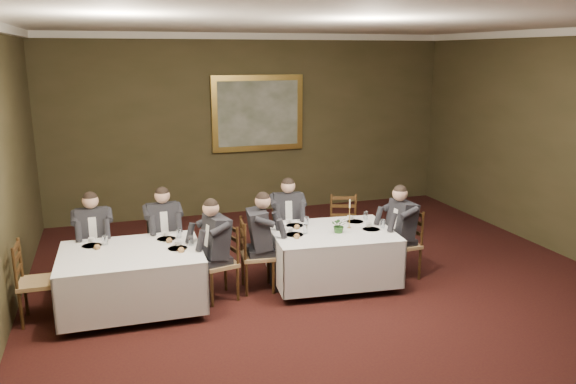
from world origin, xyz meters
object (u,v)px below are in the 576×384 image
chair_main_endright (402,258)px  diner_main_endright (402,243)px  chair_main_endleft (257,270)px  diner_sec_endright (218,261)px  diner_sec_backleft (95,251)px  chair_sec_backright (165,259)px  chair_main_backright (343,242)px  candlestick (349,217)px  chair_main_backleft (287,246)px  chair_sec_endleft (38,298)px  diner_main_backleft (287,232)px  painting (258,113)px  table_second (132,275)px  diner_sec_backright (164,244)px  chair_sec_backleft (96,266)px  table_main (332,252)px  centerpiece (339,224)px  chair_sec_endright (220,278)px  diner_main_endleft (257,254)px

chair_main_endright → diner_main_endright: diner_main_endright is taller
chair_main_endleft → diner_sec_endright: (-0.54, -0.12, 0.23)m
diner_sec_backleft → chair_sec_backright: size_ratio=1.35×
chair_main_backright → candlestick: size_ratio=2.37×
chair_main_backleft → diner_sec_backleft: 2.77m
chair_main_endright → chair_sec_endleft: 4.82m
diner_main_backleft → painting: (0.36, 3.00, 1.47)m
table_second → diner_sec_endright: bearing=-1.3°
diner_sec_backright → chair_sec_backleft: bearing=-3.9°
chair_main_endleft → chair_sec_backleft: size_ratio=1.00×
chair_main_endleft → diner_sec_backleft: (-2.07, 0.79, 0.23)m
table_main → chair_sec_backright: chair_sec_backright is taller
diner_main_endright → centerpiece: diner_main_endright is taller
chair_main_backleft → table_second: bearing=30.3°
diner_sec_backright → painting: painting is taller
diner_sec_backright → chair_sec_endright: bearing=122.6°
chair_main_backleft → chair_sec_backleft: size_ratio=1.00×
chair_main_backleft → chair_sec_endright: (-1.22, -0.91, 0.00)m
candlestick → chair_sec_endleft: bearing=-179.7°
chair_main_backleft → diner_main_backleft: (-0.00, -0.01, 0.23)m
diner_main_endright → centerpiece: size_ratio=5.68×
table_second → chair_sec_backleft: size_ratio=1.76×
diner_main_endleft → painting: bearing=170.5°
chair_main_backleft → candlestick: candlestick is taller
diner_main_endright → chair_sec_endleft: bearing=84.3°
chair_main_endright → diner_main_backleft: bearing=51.0°
centerpiece → diner_sec_backleft: bearing=162.6°
table_second → diner_sec_backleft: (-0.44, 0.89, 0.06)m
chair_sec_backleft → chair_main_backright: bearing=177.1°
diner_main_backleft → candlestick: diner_main_backleft is taller
chair_main_backright → diner_main_endleft: diner_main_endleft is taller
table_second → chair_sec_backright: 1.02m
diner_main_endright → chair_sec_backright: bearing=69.0°
chair_main_backright → chair_sec_endright: same height
table_main → chair_main_endleft: (-1.05, 0.10, -0.17)m
chair_main_endleft → chair_sec_backright: (-1.14, 0.78, 0.00)m
chair_sec_endleft → candlestick: bearing=91.8°
table_second → chair_sec_backleft: 1.02m
diner_main_endleft → chair_sec_endright: size_ratio=1.35×
diner_main_backleft → diner_sec_endright: bearing=45.6°
diner_sec_backleft → chair_sec_backright: bearing=178.0°
diner_main_endleft → diner_main_endright: same height
chair_main_endleft → chair_sec_endleft: (-2.72, -0.07, 0.00)m
diner_sec_backright → painting: (2.19, 3.01, 1.47)m
table_main → diner_main_endleft: 1.04m
chair_sec_backleft → chair_sec_backright: bearing=177.3°
candlestick → painting: (-0.27, 3.83, 1.06)m
chair_main_endleft → chair_sec_endleft: bearing=-82.6°
chair_sec_backleft → diner_sec_backleft: 0.23m
chair_main_backleft → chair_main_endright: (1.41, -0.99, 0.00)m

